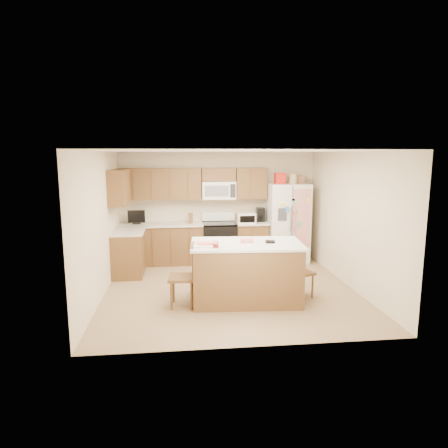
{
  "coord_description": "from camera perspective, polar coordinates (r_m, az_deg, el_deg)",
  "views": [
    {
      "loc": [
        -0.9,
        -6.96,
        2.42
      ],
      "look_at": [
        -0.07,
        0.35,
        1.16
      ],
      "focal_mm": 32.0,
      "sensor_mm": 36.0,
      "label": 1
    }
  ],
  "objects": [
    {
      "name": "island",
      "position": [
        6.73,
        3.19,
        -6.84
      ],
      "size": [
        1.89,
        1.18,
        1.09
      ],
      "color": "brown",
      "rests_on": "ground"
    },
    {
      "name": "windsor_chair_right",
      "position": [
        7.03,
        10.66,
        -6.77
      ],
      "size": [
        0.51,
        0.52,
        0.94
      ],
      "color": "brown",
      "rests_on": "ground"
    },
    {
      "name": "stove",
      "position": [
        9.15,
        -0.67,
        -2.56
      ],
      "size": [
        0.76,
        0.65,
        1.13
      ],
      "color": "black",
      "rests_on": "ground"
    },
    {
      "name": "room_shell",
      "position": [
        7.09,
        0.9,
        1.76
      ],
      "size": [
        4.6,
        4.6,
        2.52
      ],
      "color": "beige",
      "rests_on": "ground"
    },
    {
      "name": "refrigerator",
      "position": [
        9.29,
        9.04,
        0.31
      ],
      "size": [
        0.9,
        0.79,
        2.04
      ],
      "color": "white",
      "rests_on": "ground"
    },
    {
      "name": "windsor_chair_back",
      "position": [
        7.38,
        2.63,
        -5.6
      ],
      "size": [
        0.48,
        0.46,
        1.0
      ],
      "color": "brown",
      "rests_on": "ground"
    },
    {
      "name": "cabinetry",
      "position": [
        8.88,
        -6.9,
        -0.12
      ],
      "size": [
        3.36,
        1.56,
        2.15
      ],
      "color": "brown",
      "rests_on": "ground"
    },
    {
      "name": "windsor_chair_left",
      "position": [
        6.54,
        -5.78,
        -7.54
      ],
      "size": [
        0.46,
        0.48,
        1.03
      ],
      "color": "brown",
      "rests_on": "ground"
    },
    {
      "name": "ground",
      "position": [
        7.42,
        0.87,
        -9.32
      ],
      "size": [
        4.5,
        4.5,
        0.0
      ],
      "primitive_type": "plane",
      "color": "#806E51",
      "rests_on": "ground"
    }
  ]
}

